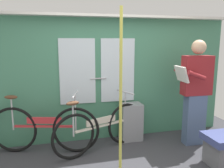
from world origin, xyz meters
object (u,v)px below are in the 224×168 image
object	(u,v)px
passenger_reading_newspaper	(196,90)
trash_bin_by_wall	(131,122)
handrail_pole	(121,99)
bicycle_near_door	(101,128)
bicycle_leaning_behind	(44,129)

from	to	relation	value
passenger_reading_newspaper	trash_bin_by_wall	xyz separation A→B (m)	(-0.97, 0.42, -0.60)
passenger_reading_newspaper	handrail_pole	bearing A→B (deg)	28.82
bicycle_near_door	trash_bin_by_wall	distance (m)	0.67
trash_bin_by_wall	handrail_pole	bearing A→B (deg)	-114.53
bicycle_near_door	passenger_reading_newspaper	xyz separation A→B (m)	(1.58, -0.13, 0.56)
bicycle_leaning_behind	trash_bin_by_wall	bearing A→B (deg)	19.81
bicycle_near_door	passenger_reading_newspaper	distance (m)	1.67
bicycle_leaning_behind	passenger_reading_newspaper	size ratio (longest dim) A/B	0.95
bicycle_near_door	bicycle_leaning_behind	size ratio (longest dim) A/B	0.94
passenger_reading_newspaper	handrail_pole	distance (m)	1.70
bicycle_near_door	handrail_pole	xyz separation A→B (m)	(0.06, -0.89, 0.68)
passenger_reading_newspaper	trash_bin_by_wall	size ratio (longest dim) A/B	2.68
bicycle_near_door	bicycle_leaning_behind	distance (m)	0.88
passenger_reading_newspaper	trash_bin_by_wall	world-z (taller)	passenger_reading_newspaper
passenger_reading_newspaper	bicycle_leaning_behind	bearing A→B (deg)	-4.64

